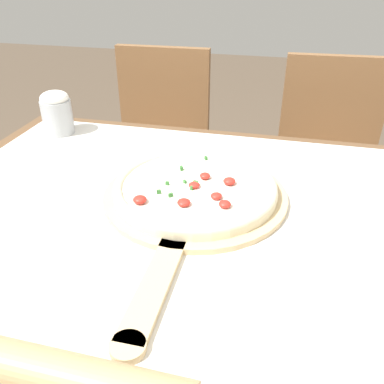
{
  "coord_description": "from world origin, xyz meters",
  "views": [
    {
      "loc": [
        0.13,
        -0.63,
        1.21
      ],
      "look_at": [
        -0.03,
        0.05,
        0.79
      ],
      "focal_mm": 38.0,
      "sensor_mm": 36.0,
      "label": 1
    }
  ],
  "objects_px": {
    "pizza_peel": "(193,200)",
    "rolling_pin": "(55,374)",
    "chair_left": "(160,144)",
    "chair_right": "(327,161)",
    "pizza": "(195,187)",
    "flour_cup": "(57,112)"
  },
  "relations": [
    {
      "from": "pizza_peel",
      "to": "rolling_pin",
      "type": "relative_size",
      "value": 1.43
    },
    {
      "from": "chair_left",
      "to": "chair_right",
      "type": "height_order",
      "value": "same"
    },
    {
      "from": "rolling_pin",
      "to": "chair_right",
      "type": "bearing_deg",
      "value": 71.87
    },
    {
      "from": "pizza",
      "to": "chair_right",
      "type": "distance_m",
      "value": 0.89
    },
    {
      "from": "rolling_pin",
      "to": "flour_cup",
      "type": "bearing_deg",
      "value": 118.73
    },
    {
      "from": "rolling_pin",
      "to": "chair_right",
      "type": "xyz_separation_m",
      "value": [
        0.41,
        1.24,
        -0.27
      ]
    },
    {
      "from": "pizza",
      "to": "rolling_pin",
      "type": "xyz_separation_m",
      "value": [
        -0.06,
        -0.46,
        0.0
      ]
    },
    {
      "from": "rolling_pin",
      "to": "flour_cup",
      "type": "distance_m",
      "value": 0.82
    },
    {
      "from": "rolling_pin",
      "to": "chair_right",
      "type": "height_order",
      "value": "chair_right"
    },
    {
      "from": "chair_left",
      "to": "rolling_pin",
      "type": "bearing_deg",
      "value": -78.9
    },
    {
      "from": "pizza_peel",
      "to": "pizza",
      "type": "height_order",
      "value": "pizza"
    },
    {
      "from": "pizza_peel",
      "to": "flour_cup",
      "type": "height_order",
      "value": "flour_cup"
    },
    {
      "from": "rolling_pin",
      "to": "flour_cup",
      "type": "relative_size",
      "value": 3.5
    },
    {
      "from": "pizza_peel",
      "to": "flour_cup",
      "type": "distance_m",
      "value": 0.54
    },
    {
      "from": "pizza_peel",
      "to": "pizza",
      "type": "distance_m",
      "value": 0.03
    },
    {
      "from": "rolling_pin",
      "to": "chair_right",
      "type": "distance_m",
      "value": 1.33
    },
    {
      "from": "pizza_peel",
      "to": "chair_right",
      "type": "distance_m",
      "value": 0.9
    },
    {
      "from": "chair_right",
      "to": "flour_cup",
      "type": "relative_size",
      "value": 7.31
    },
    {
      "from": "pizza_peel",
      "to": "chair_left",
      "type": "relative_size",
      "value": 0.69
    },
    {
      "from": "chair_left",
      "to": "flour_cup",
      "type": "distance_m",
      "value": 0.61
    },
    {
      "from": "flour_cup",
      "to": "pizza",
      "type": "bearing_deg",
      "value": -29.35
    },
    {
      "from": "flour_cup",
      "to": "chair_left",
      "type": "bearing_deg",
      "value": 76.15
    }
  ]
}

